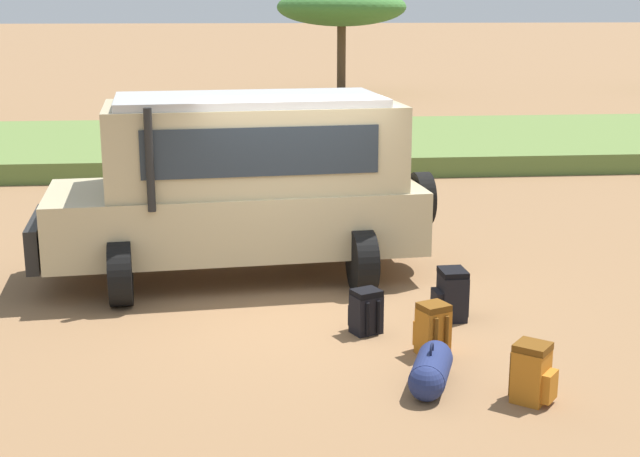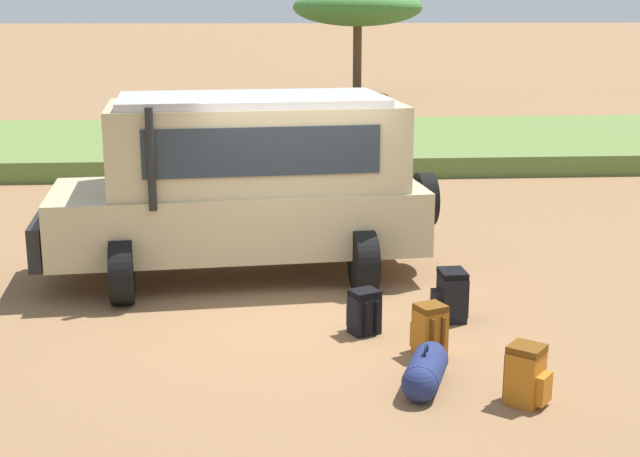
% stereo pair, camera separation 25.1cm
% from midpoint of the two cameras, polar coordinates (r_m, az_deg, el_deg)
% --- Properties ---
extents(ground_plane, '(320.00, 320.00, 0.00)m').
position_cam_midpoint_polar(ground_plane, '(11.01, -0.29, -4.92)').
color(ground_plane, olive).
extents(grass_bank, '(120.00, 7.00, 0.44)m').
position_cam_midpoint_polar(grass_bank, '(22.08, -2.26, 5.39)').
color(grass_bank, '#5B7538').
rests_on(grass_bank, ground_plane).
extents(safari_vehicle, '(5.43, 3.03, 2.44)m').
position_cam_midpoint_polar(safari_vehicle, '(11.94, -4.15, 3.01)').
color(safari_vehicle, tan).
rests_on(safari_vehicle, ground_plane).
extents(backpack_beside_front_wheel, '(0.39, 0.41, 0.51)m').
position_cam_midpoint_polar(backpack_beside_front_wheel, '(10.04, 3.54, -5.37)').
color(backpack_beside_front_wheel, black).
rests_on(backpack_beside_front_wheel, ground_plane).
extents(backpack_cluster_center, '(0.45, 0.44, 0.57)m').
position_cam_midpoint_polar(backpack_cluster_center, '(8.56, 13.91, -9.12)').
color(backpack_cluster_center, '#B26619').
rests_on(backpack_cluster_center, ground_plane).
extents(backpack_near_rear_wheel, '(0.41, 0.41, 0.60)m').
position_cam_midpoint_polar(backpack_near_rear_wheel, '(10.55, 9.04, -4.28)').
color(backpack_near_rear_wheel, black).
rests_on(backpack_near_rear_wheel, ground_plane).
extents(backpack_outermost, '(0.38, 0.42, 0.56)m').
position_cam_midpoint_polar(backpack_outermost, '(9.50, 7.77, -6.47)').
color(backpack_outermost, '#B26619').
rests_on(backpack_outermost, ground_plane).
extents(duffel_bag_low_black_case, '(0.56, 0.94, 0.45)m').
position_cam_midpoint_polar(duffel_bag_low_black_case, '(8.74, 7.60, -9.02)').
color(duffel_bag_low_black_case, navy).
rests_on(duffel_bag_low_black_case, ground_plane).
extents(acacia_tree_left_mid, '(5.24, 4.48, 4.22)m').
position_cam_midpoint_polar(acacia_tree_left_mid, '(36.96, 2.63, 13.94)').
color(acacia_tree_left_mid, brown).
rests_on(acacia_tree_left_mid, ground_plane).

